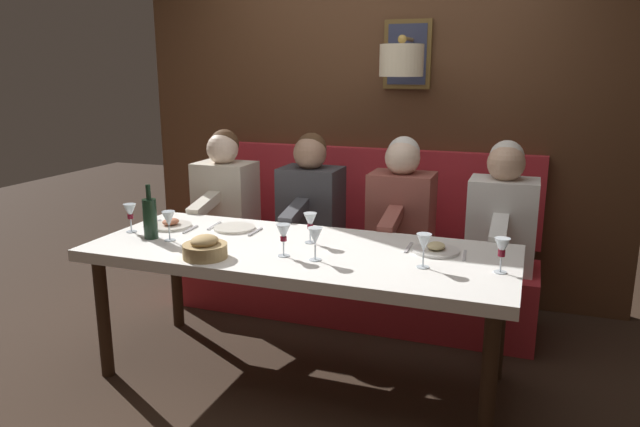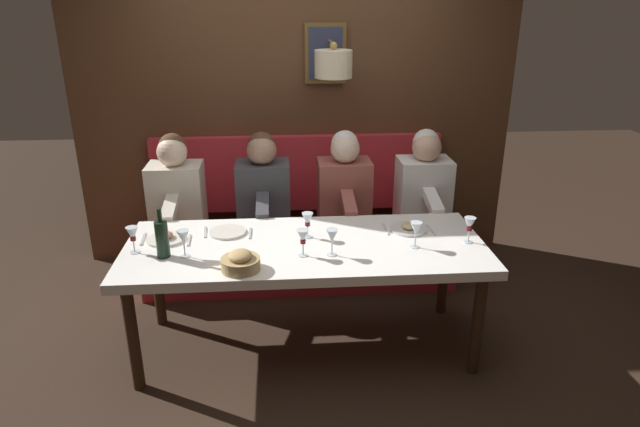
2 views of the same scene
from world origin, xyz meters
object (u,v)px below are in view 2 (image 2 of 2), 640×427
at_px(diner_middle, 263,188).
at_px(wine_glass_0, 183,238).
at_px(diner_far, 176,190).
at_px(bread_bowl, 240,262).
at_px(wine_bottle, 162,239).
at_px(wine_glass_2, 133,235).
at_px(wine_glass_4, 470,225).
at_px(diner_near, 344,186).
at_px(diner_nearest, 424,184).
at_px(wine_glass_1, 416,230).
at_px(dining_table, 305,254).
at_px(wine_glass_6, 308,220).
at_px(wine_glass_5, 332,237).
at_px(wine_glass_3, 303,238).

relative_size(diner_middle, wine_glass_0, 4.82).
height_order(diner_far, wine_glass_0, diner_far).
distance_m(wine_glass_0, bread_bowl, 0.40).
distance_m(wine_glass_0, wine_bottle, 0.12).
relative_size(diner_middle, wine_glass_2, 4.82).
bearing_deg(wine_glass_4, diner_middle, 54.11).
bearing_deg(diner_near, diner_far, 90.00).
height_order(diner_nearest, diner_near, same).
xyz_separation_m(diner_far, wine_glass_1, (-0.98, -1.59, 0.04)).
bearing_deg(diner_near, wine_glass_4, -144.39).
xyz_separation_m(dining_table, diner_far, (0.88, 0.92, 0.14)).
xyz_separation_m(diner_nearest, wine_glass_0, (-1.00, 1.68, 0.04)).
bearing_deg(bread_bowl, wine_bottle, 66.43).
bearing_deg(diner_far, diner_near, -90.00).
height_order(wine_glass_2, bread_bowl, wine_glass_2).
relative_size(diner_near, wine_glass_6, 4.82).
relative_size(dining_table, diner_far, 2.80).
relative_size(wine_glass_1, wine_glass_2, 1.00).
distance_m(wine_glass_0, wine_glass_6, 0.77).
relative_size(wine_glass_4, wine_glass_5, 1.00).
height_order(diner_near, wine_glass_4, diner_near).
xyz_separation_m(diner_nearest, wine_glass_1, (-0.98, 0.30, 0.04)).
relative_size(wine_glass_2, wine_glass_4, 1.00).
bearing_deg(wine_glass_2, diner_nearest, -64.93).
bearing_deg(bread_bowl, wine_glass_0, 59.82).
bearing_deg(dining_table, wine_glass_6, -11.04).
distance_m(diner_near, bread_bowl, 1.40).
distance_m(wine_glass_2, wine_glass_3, 1.01).
xyz_separation_m(wine_glass_2, wine_glass_3, (-0.12, -1.00, 0.00)).
distance_m(dining_table, diner_near, 0.96).
distance_m(wine_glass_4, bread_bowl, 1.41).
relative_size(wine_glass_0, wine_glass_2, 1.00).
xyz_separation_m(diner_far, wine_bottle, (-1.00, -0.09, 0.04)).
relative_size(wine_glass_4, bread_bowl, 0.75).
relative_size(wine_glass_0, wine_bottle, 0.55).
relative_size(wine_glass_3, bread_bowl, 0.75).
relative_size(diner_nearest, wine_glass_0, 4.82).
bearing_deg(wine_glass_4, wine_glass_0, 92.40).
bearing_deg(diner_nearest, diner_middle, 90.00).
relative_size(diner_nearest, wine_glass_3, 4.82).
distance_m(wine_glass_0, wine_glass_1, 1.38).
height_order(diner_near, wine_glass_6, diner_near).
xyz_separation_m(wine_glass_3, wine_glass_6, (0.26, -0.04, -0.00)).
bearing_deg(wine_bottle, wine_glass_6, -75.68).
distance_m(wine_glass_0, wine_glass_5, 0.86).
bearing_deg(wine_glass_3, dining_table, -7.50).
bearing_deg(diner_far, dining_table, -133.66).
relative_size(dining_table, diner_nearest, 2.80).
relative_size(diner_nearest, diner_middle, 1.00).
xyz_separation_m(wine_glass_0, wine_glass_1, (0.02, -1.38, 0.00)).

